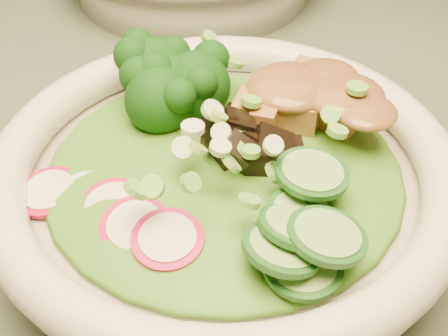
% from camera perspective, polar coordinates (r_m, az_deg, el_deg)
% --- Properties ---
extents(dining_table, '(1.20, 0.80, 0.75)m').
position_cam_1_polar(dining_table, '(0.57, 17.10, -13.12)').
color(dining_table, black).
rests_on(dining_table, ground).
extents(salad_bowl, '(0.31, 0.31, 0.08)m').
position_cam_1_polar(salad_bowl, '(0.42, 0.00, -2.23)').
color(salad_bowl, silver).
rests_on(salad_bowl, dining_table).
extents(lettuce_bed, '(0.23, 0.23, 0.03)m').
position_cam_1_polar(lettuce_bed, '(0.41, 0.00, 0.11)').
color(lettuce_bed, '#2A6515').
rests_on(lettuce_bed, salad_bowl).
extents(broccoli_florets, '(0.10, 0.08, 0.05)m').
position_cam_1_polar(broccoli_florets, '(0.44, -5.95, 6.74)').
color(broccoli_florets, black).
rests_on(broccoli_florets, salad_bowl).
extents(radish_slices, '(0.13, 0.05, 0.02)m').
position_cam_1_polar(radish_slices, '(0.37, -9.14, -4.17)').
color(radish_slices, '#B90E3E').
rests_on(radish_slices, salad_bowl).
extents(cucumber_slices, '(0.08, 0.08, 0.04)m').
position_cam_1_polar(cucumber_slices, '(0.35, 7.13, -4.51)').
color(cucumber_slices, '#9BC96F').
rests_on(cucumber_slices, salad_bowl).
extents(mushroom_heap, '(0.08, 0.08, 0.05)m').
position_cam_1_polar(mushroom_heap, '(0.40, 1.59, 2.72)').
color(mushroom_heap, black).
rests_on(mushroom_heap, salad_bowl).
extents(tofu_cubes, '(0.11, 0.07, 0.04)m').
position_cam_1_polar(tofu_cubes, '(0.43, 7.84, 5.22)').
color(tofu_cubes, '#965D32').
rests_on(tofu_cubes, salad_bowl).
extents(peanut_sauce, '(0.08, 0.06, 0.02)m').
position_cam_1_polar(peanut_sauce, '(0.42, 8.02, 6.85)').
color(peanut_sauce, brown).
rests_on(peanut_sauce, tofu_cubes).
extents(scallion_garnish, '(0.22, 0.22, 0.03)m').
position_cam_1_polar(scallion_garnish, '(0.39, 0.00, 3.29)').
color(scallion_garnish, '#6BB43F').
rests_on(scallion_garnish, salad_bowl).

